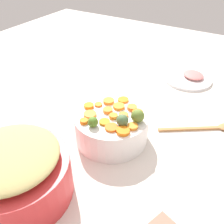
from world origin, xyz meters
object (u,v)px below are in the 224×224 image
(ham_plate, at_px, (188,79))
(wooden_spoon, at_px, (213,128))
(metal_pot, at_px, (16,178))
(serving_bowl_carrots, at_px, (112,126))

(ham_plate, bearing_deg, wooden_spoon, 31.76)
(metal_pot, xyz_separation_m, wooden_spoon, (-0.52, 0.36, -0.05))
(metal_pot, xyz_separation_m, ham_plate, (-0.81, 0.18, -0.05))
(serving_bowl_carrots, height_order, ham_plate, serving_bowl_carrots)
(serving_bowl_carrots, height_order, wooden_spoon, serving_bowl_carrots)
(wooden_spoon, bearing_deg, metal_pot, -35.20)
(serving_bowl_carrots, xyz_separation_m, ham_plate, (-0.51, 0.09, -0.04))
(metal_pot, relative_size, wooden_spoon, 1.14)
(metal_pot, bearing_deg, wooden_spoon, 144.80)
(wooden_spoon, relative_size, ham_plate, 1.14)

